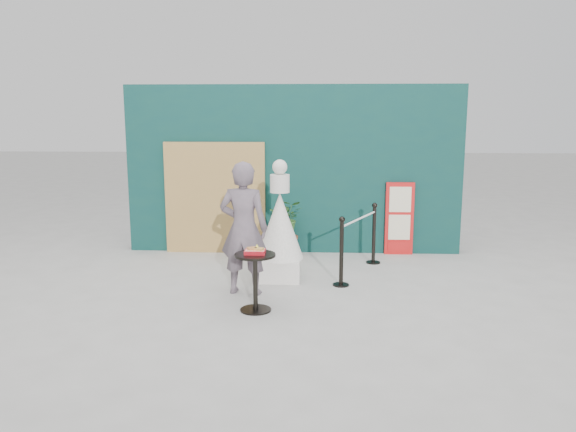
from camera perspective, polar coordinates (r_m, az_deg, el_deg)
The scene contains 10 objects.
ground at distance 7.39m, azimuth -0.47°, elevation -9.33°, with size 60.00×60.00×0.00m, color #ADAAA5.
back_wall at distance 10.16m, azimuth 0.55°, elevation 4.75°, with size 6.00×0.30×3.00m, color #0B3332.
bamboo_fence at distance 10.17m, azimuth -7.41°, elevation 1.83°, with size 1.80×0.08×2.00m, color tan.
woman at distance 7.77m, azimuth -4.52°, elevation -1.27°, with size 0.68×0.45×1.86m, color slate.
menu_board at distance 10.18m, azimuth 11.24°, elevation -0.27°, with size 0.50×0.07×1.30m.
statue at distance 8.46m, azimuth -0.82°, elevation -1.56°, with size 0.71×0.71×1.83m.
cafe_table at distance 7.16m, azimuth -3.34°, elevation -5.81°, with size 0.52×0.52×0.75m.
food_basket at distance 7.09m, azimuth -3.35°, elevation -3.56°, with size 0.26×0.19×0.11m.
planter at distance 9.94m, azimuth -0.14°, elevation -0.72°, with size 0.59×0.51×1.01m.
stanchion_barrier at distance 8.87m, azimuth 7.21°, elevation -2.73°, with size 0.84×1.54×1.03m.
Camera 1 is at (0.41, -6.95, 2.49)m, focal length 35.00 mm.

